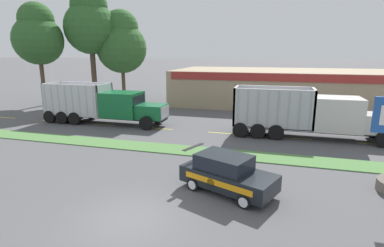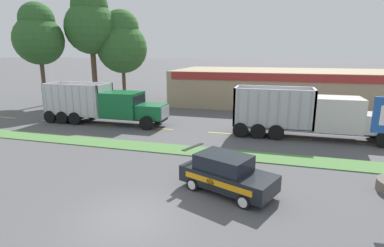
{
  "view_description": "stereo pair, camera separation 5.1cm",
  "coord_description": "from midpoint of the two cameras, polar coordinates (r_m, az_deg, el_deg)",
  "views": [
    {
      "loc": [
        5.09,
        -9.32,
        6.24
      ],
      "look_at": [
        0.14,
        8.36,
        1.86
      ],
      "focal_mm": 28.0,
      "sensor_mm": 36.0,
      "label": 1
    },
    {
      "loc": [
        5.14,
        -9.3,
        6.24
      ],
      "look_at": [
        0.14,
        8.36,
        1.86
      ],
      "focal_mm": 28.0,
      "sensor_mm": 36.0,
      "label": 2
    }
  ],
  "objects": [
    {
      "name": "store_building_backdrop",
      "position": [
        38.35,
        16.38,
        6.65
      ],
      "size": [
        25.14,
        12.1,
        4.16
      ],
      "color": "#9E896B",
      "rests_on": "ground_plane"
    },
    {
      "name": "tree_behind_right",
      "position": [
        39.98,
        -13.32,
        14.7
      ],
      "size": [
        6.25,
        6.25,
        11.44
      ],
      "color": "brown",
      "rests_on": "ground_plane"
    },
    {
      "name": "ground_plane",
      "position": [
        12.32,
        -11.86,
        -17.33
      ],
      "size": [
        600.0,
        600.0,
        0.0
      ],
      "primitive_type": "plane",
      "color": "#515154"
    },
    {
      "name": "centre_line_3",
      "position": [
        27.69,
        -16.74,
        -0.18
      ],
      "size": [
        2.4,
        0.14,
        0.01
      ],
      "primitive_type": "cube",
      "color": "yellow",
      "rests_on": "ground_plane"
    },
    {
      "name": "dump_truck_lead",
      "position": [
        27.42,
        -14.99,
        3.17
      ],
      "size": [
        11.26,
        2.85,
        3.53
      ],
      "color": "black",
      "rests_on": "ground_plane"
    },
    {
      "name": "centre_line_1",
      "position": [
        34.64,
        -32.05,
        0.98
      ],
      "size": [
        2.4,
        0.14,
        0.01
      ],
      "primitive_type": "cube",
      "color": "yellow",
      "rests_on": "ground_plane"
    },
    {
      "name": "centre_line_7",
      "position": [
        24.52,
        31.58,
        -3.36
      ],
      "size": [
        2.4,
        0.14,
        0.01
      ],
      "primitive_type": "cube",
      "color": "yellow",
      "rests_on": "ground_plane"
    },
    {
      "name": "centre_line_5",
      "position": [
        23.82,
        5.84,
        -1.83
      ],
      "size": [
        2.4,
        0.14,
        0.01
      ],
      "primitive_type": "cube",
      "color": "yellow",
      "rests_on": "ground_plane"
    },
    {
      "name": "dump_truck_trail",
      "position": [
        23.83,
        23.69,
        1.2
      ],
      "size": [
        11.56,
        2.76,
        3.68
      ],
      "color": "black",
      "rests_on": "ground_plane"
    },
    {
      "name": "tree_behind_left",
      "position": [
        40.06,
        -27.34,
        14.71
      ],
      "size": [
        5.62,
        5.62,
        11.82
      ],
      "color": "brown",
      "rests_on": "ground_plane"
    },
    {
      "name": "tree_behind_centre",
      "position": [
        39.96,
        -18.87,
        17.69
      ],
      "size": [
        6.24,
        6.24,
        13.79
      ],
      "color": "brown",
      "rests_on": "ground_plane"
    },
    {
      "name": "grass_verge",
      "position": [
        19.46,
        -0.44,
        -5.19
      ],
      "size": [
        120.0,
        1.9,
        0.06
      ],
      "primitive_type": "cube",
      "color": "#517F42",
      "rests_on": "ground_plane"
    },
    {
      "name": "centre_line_2",
      "position": [
        30.89,
        -25.26,
        0.47
      ],
      "size": [
        2.4,
        0.14,
        0.01
      ],
      "primitive_type": "cube",
      "color": "yellow",
      "rests_on": "ground_plane"
    },
    {
      "name": "centre_line_6",
      "position": [
        23.57,
        18.89,
        -2.67
      ],
      "size": [
        2.4,
        0.14,
        0.01
      ],
      "primitive_type": "cube",
      "color": "yellow",
      "rests_on": "ground_plane"
    },
    {
      "name": "centre_line_4",
      "position": [
        25.26,
        -6.32,
        -0.96
      ],
      "size": [
        2.4,
        0.14,
        0.01
      ],
      "primitive_type": "cube",
      "color": "yellow",
      "rests_on": "ground_plane"
    },
    {
      "name": "rally_car",
      "position": [
        13.89,
        6.58,
        -9.42
      ],
      "size": [
        4.67,
        3.39,
        1.76
      ],
      "color": "black",
      "rests_on": "ground_plane"
    }
  ]
}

